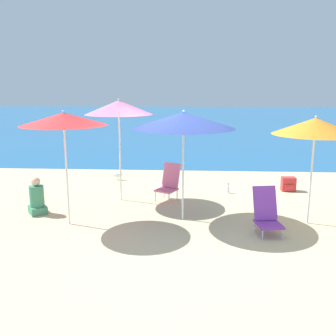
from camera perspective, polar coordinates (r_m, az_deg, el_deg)
The scene contains 12 objects.
ground_plane at distance 7.32m, azimuth 2.01°, elevation -8.38°, with size 60.00×60.00×0.00m, color beige.
sea_water at distance 31.65m, azimuth 3.12°, elevation 7.51°, with size 60.00×40.00×0.01m.
beach_umbrella_red at distance 7.09m, azimuth -15.63°, elevation 7.17°, with size 1.58×1.58×2.17m.
beach_umbrella_navy at distance 7.10m, azimuth 2.37°, elevation 7.26°, with size 1.96×1.96×2.15m.
beach_umbrella_pink at distance 8.46m, azimuth -7.53°, elevation 9.11°, with size 1.52×1.52×2.33m.
beach_umbrella_orange at distance 7.39m, azimuth 21.52°, elevation 5.92°, with size 1.55×1.55×2.07m.
beach_chair_pink at distance 8.69m, azimuth 0.16°, elevation -2.15°, with size 0.61×0.67×0.85m.
beach_chair_purple at distance 6.99m, azimuth 14.79°, elevation -6.57°, with size 0.51×0.66×0.82m.
person_seated_near at distance 8.21m, azimuth -19.34°, elevation -4.47°, with size 0.48×0.50×0.78m.
backpack_red at distance 9.95m, azimuth 17.87°, elevation -2.36°, with size 0.34×0.26×0.35m.
water_bottle at distance 9.42m, azimuth 9.14°, elevation -3.21°, with size 0.07×0.07×0.24m.
seagull at distance 10.70m, azimuth -7.63°, elevation -1.07°, with size 0.27×0.11×0.23m.
Camera 1 is at (0.15, -6.85, 2.57)m, focal length 40.00 mm.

